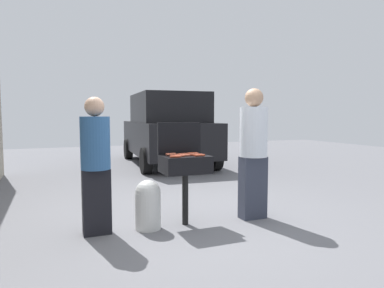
# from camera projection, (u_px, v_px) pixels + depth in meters

# --- Properties ---
(ground_plane) EXTENTS (24.00, 24.00, 0.00)m
(ground_plane) POSITION_uv_depth(u_px,v_px,m) (190.00, 221.00, 4.61)
(ground_plane) COLOR slate
(bbq_grill) EXTENTS (0.60, 0.44, 0.90)m
(bbq_grill) POSITION_uv_depth(u_px,v_px,m) (185.00, 167.00, 4.42)
(bbq_grill) COLOR black
(bbq_grill) RESTS_ON ground
(grill_lid_open) EXTENTS (0.60, 0.05, 0.42)m
(grill_lid_open) POSITION_uv_depth(u_px,v_px,m) (179.00, 138.00, 4.59)
(grill_lid_open) COLOR black
(grill_lid_open) RESTS_ON bbq_grill
(hot_dog_0) EXTENTS (0.13, 0.03, 0.03)m
(hot_dog_0) POSITION_uv_depth(u_px,v_px,m) (183.00, 154.00, 4.46)
(hot_dog_0) COLOR #AD4228
(hot_dog_0) RESTS_ON bbq_grill
(hot_dog_1) EXTENTS (0.13, 0.03, 0.03)m
(hot_dog_1) POSITION_uv_depth(u_px,v_px,m) (198.00, 155.00, 4.37)
(hot_dog_1) COLOR #AD4228
(hot_dog_1) RESTS_ON bbq_grill
(hot_dog_2) EXTENTS (0.13, 0.04, 0.03)m
(hot_dog_2) POSITION_uv_depth(u_px,v_px,m) (192.00, 153.00, 4.55)
(hot_dog_2) COLOR #AD4228
(hot_dog_2) RESTS_ON bbq_grill
(hot_dog_3) EXTENTS (0.13, 0.04, 0.03)m
(hot_dog_3) POSITION_uv_depth(u_px,v_px,m) (175.00, 155.00, 4.31)
(hot_dog_3) COLOR #B74C33
(hot_dog_3) RESTS_ON bbq_grill
(hot_dog_4) EXTENTS (0.13, 0.04, 0.03)m
(hot_dog_4) POSITION_uv_depth(u_px,v_px,m) (188.00, 155.00, 4.38)
(hot_dog_4) COLOR #B74C33
(hot_dog_4) RESTS_ON bbq_grill
(hot_dog_5) EXTENTS (0.13, 0.03, 0.03)m
(hot_dog_5) POSITION_uv_depth(u_px,v_px,m) (179.00, 156.00, 4.25)
(hot_dog_5) COLOR #B74C33
(hot_dog_5) RESTS_ON bbq_grill
(hot_dog_6) EXTENTS (0.13, 0.04, 0.03)m
(hot_dog_6) POSITION_uv_depth(u_px,v_px,m) (175.00, 157.00, 4.18)
(hot_dog_6) COLOR #AD4228
(hot_dog_6) RESTS_ON bbq_grill
(hot_dog_7) EXTENTS (0.13, 0.03, 0.03)m
(hot_dog_7) POSITION_uv_depth(u_px,v_px,m) (200.00, 155.00, 4.32)
(hot_dog_7) COLOR #AD4228
(hot_dog_7) RESTS_ON bbq_grill
(hot_dog_8) EXTENTS (0.13, 0.04, 0.03)m
(hot_dog_8) POSITION_uv_depth(u_px,v_px,m) (171.00, 154.00, 4.42)
(hot_dog_8) COLOR #C6593D
(hot_dog_8) RESTS_ON bbq_grill
(hot_dog_9) EXTENTS (0.13, 0.04, 0.03)m
(hot_dog_9) POSITION_uv_depth(u_px,v_px,m) (171.00, 154.00, 4.48)
(hot_dog_9) COLOR #C6593D
(hot_dog_9) RESTS_ON bbq_grill
(hot_dog_10) EXTENTS (0.13, 0.04, 0.03)m
(hot_dog_10) POSITION_uv_depth(u_px,v_px,m) (181.00, 155.00, 4.41)
(hot_dog_10) COLOR #C6593D
(hot_dog_10) RESTS_ON bbq_grill
(hot_dog_11) EXTENTS (0.13, 0.04, 0.03)m
(hot_dog_11) POSITION_uv_depth(u_px,v_px,m) (193.00, 154.00, 4.52)
(hot_dog_11) COLOR #AD4228
(hot_dog_11) RESTS_ON bbq_grill
(hot_dog_12) EXTENTS (0.13, 0.03, 0.03)m
(hot_dog_12) POSITION_uv_depth(u_px,v_px,m) (185.00, 155.00, 4.32)
(hot_dog_12) COLOR #C6593D
(hot_dog_12) RESTS_ON bbq_grill
(hot_dog_13) EXTENTS (0.13, 0.03, 0.03)m
(hot_dog_13) POSITION_uv_depth(u_px,v_px,m) (194.00, 154.00, 4.48)
(hot_dog_13) COLOR #C6593D
(hot_dog_13) RESTS_ON bbq_grill
(propane_tank) EXTENTS (0.32, 0.32, 0.62)m
(propane_tank) POSITION_uv_depth(u_px,v_px,m) (148.00, 204.00, 4.28)
(propane_tank) COLOR silver
(propane_tank) RESTS_ON ground
(person_left) EXTENTS (0.34, 0.34, 1.63)m
(person_left) POSITION_uv_depth(u_px,v_px,m) (96.00, 161.00, 4.04)
(person_left) COLOR black
(person_left) RESTS_ON ground
(person_right) EXTENTS (0.37, 0.37, 1.77)m
(person_right) POSITION_uv_depth(u_px,v_px,m) (253.00, 149.00, 4.68)
(person_right) COLOR #333847
(person_right) RESTS_ON ground
(parked_minivan) EXTENTS (2.26, 4.52, 2.02)m
(parked_minivan) POSITION_uv_depth(u_px,v_px,m) (167.00, 129.00, 9.94)
(parked_minivan) COLOR black
(parked_minivan) RESTS_ON ground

